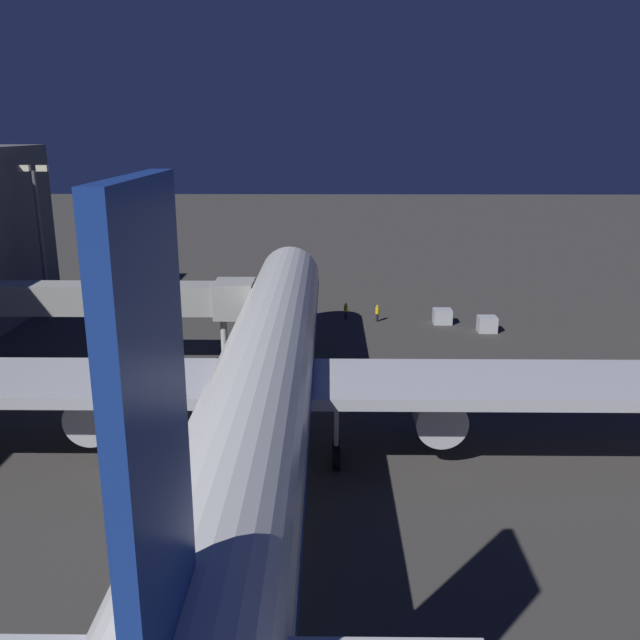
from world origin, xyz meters
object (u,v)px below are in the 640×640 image
Objects in this scene: ground_crew_by_belt_loader at (346,310)px; traffic_cone_nose_starboard at (270,324)px; jet_bridge at (128,299)px; airliner_at_gate at (264,377)px; apron_floodlight_mast at (40,231)px; baggage_container_spare at (487,324)px; traffic_cone_nose_port at (313,324)px; baggage_container_near_belt at (442,316)px; ground_crew_near_nose_gear at (377,312)px.

ground_crew_by_belt_loader reaches higher than traffic_cone_nose_starboard.
airliner_at_gate is at bearing 125.81° from jet_bridge.
traffic_cone_nose_starboard is (2.20, -29.55, -5.32)m from airliner_at_gate.
airliner_at_gate reaches higher than apron_floodlight_mast.
baggage_container_spare is (-19.43, -27.84, -4.82)m from airliner_at_gate.
apron_floodlight_mast is at bearing 1.47° from ground_crew_by_belt_loader.
traffic_cone_nose_port is 4.40m from traffic_cone_nose_starboard.
traffic_cone_nose_starboard is (7.76, 2.73, -0.68)m from ground_crew_by_belt_loader.
baggage_container_near_belt is (-15.48, -30.77, -4.84)m from airliner_at_gate.
traffic_cone_nose_starboard is at bearing 3.95° from baggage_container_near_belt.
baggage_container_spare is 3.30× the size of traffic_cone_nose_port.
ground_crew_near_nose_gear is 3.23× the size of traffic_cone_nose_port.
traffic_cone_nose_port is (3.36, 2.73, -0.68)m from ground_crew_by_belt_loader.
baggage_container_near_belt is 1.03× the size of baggage_container_spare.
ground_crew_near_nose_gear reaches higher than traffic_cone_nose_starboard.
baggage_container_spare is at bearing 162.26° from ground_crew_by_belt_loader.
baggage_container_spare is 1.02× the size of ground_crew_near_nose_gear.
traffic_cone_nose_port is (-2.20, -29.55, -5.32)m from airliner_at_gate.
ground_crew_near_nose_gear is at bearing -105.68° from airliner_at_gate.
baggage_container_spare is 21.70m from traffic_cone_nose_starboard.
apron_floodlight_mast reaches higher than ground_crew_near_nose_gear.
airliner_at_gate is 40.69m from apron_floodlight_mast.
jet_bridge is 19.84m from traffic_cone_nose_port.
ground_crew_near_nose_gear is 3.23× the size of traffic_cone_nose_starboard.
baggage_container_spare is at bearing 174.35° from traffic_cone_nose_port.
airliner_at_gate is at bearing 55.09° from baggage_container_spare.
apron_floodlight_mast reaches higher than baggage_container_spare.
baggage_container_near_belt is at bearing -176.05° from traffic_cone_nose_starboard.
traffic_cone_nose_port is (-15.17, -11.57, -5.45)m from jet_bridge.
jet_bridge reaches higher than ground_crew_near_nose_gear.
airliner_at_gate is 2.52× the size of jet_bridge.
traffic_cone_nose_port and traffic_cone_nose_starboard have the same top height.
baggage_container_spare is (-32.40, -9.87, -4.95)m from jet_bridge.
jet_bridge is at bearing -54.19° from airliner_at_gate.
airliner_at_gate is 22.17m from jet_bridge.
ground_crew_near_nose_gear is (10.61, -3.61, 0.20)m from baggage_container_spare.
ground_crew_by_belt_loader is at bearing -8.66° from baggage_container_near_belt.
baggage_container_spare reaches higher than traffic_cone_nose_port.
jet_bridge is at bearing 24.20° from baggage_container_near_belt.
ground_crew_by_belt_loader reaches higher than traffic_cone_nose_port.
baggage_container_spare is 17.32m from traffic_cone_nose_port.
airliner_at_gate is 30.10m from traffic_cone_nose_starboard.
apron_floodlight_mast is 8.95× the size of ground_crew_near_nose_gear.
baggage_container_near_belt is at bearing -155.80° from jet_bridge.
baggage_container_near_belt reaches higher than traffic_cone_nose_starboard.
airliner_at_gate is at bearing 80.22° from ground_crew_by_belt_loader.
traffic_cone_nose_port is (6.63, 1.90, -0.70)m from ground_crew_near_nose_gear.
apron_floodlight_mast is (25.50, -31.48, 3.77)m from airliner_at_gate.
baggage_container_spare is at bearing 161.22° from ground_crew_near_nose_gear.
apron_floodlight_mast is at bearing -4.00° from traffic_cone_nose_port.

